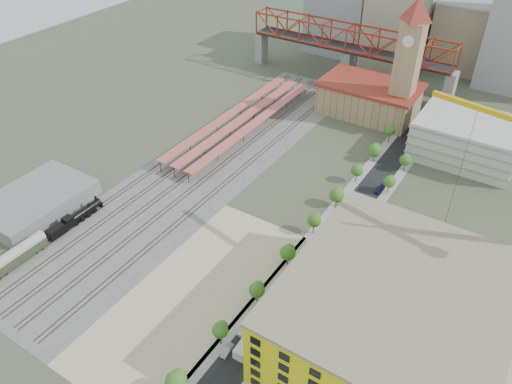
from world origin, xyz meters
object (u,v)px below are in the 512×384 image
Objects in this scene: construction_building at (393,317)px; car_0 at (244,329)px; locomotive at (77,217)px; coach at (17,255)px; site_trailer_b at (269,316)px; site_trailer_c at (297,280)px; site_trailer_d at (310,264)px; clock_tower at (409,53)px; site_trailer_a at (249,341)px.

construction_building reaches higher than car_0.
coach is (0.00, -19.95, 0.93)m from locomotive.
construction_building is at bearing 5.07° from locomotive.
car_0 is at bearing -117.68° from site_trailer_b.
site_trailer_b reaches higher than site_trailer_c.
site_trailer_d is (-26.00, 12.34, -8.15)m from construction_building.
site_trailer_c reaches higher than car_0.
clock_tower is at bearing 65.64° from coach.
clock_tower is at bearing 92.95° from site_trailer_b.
construction_building is 27.78m from site_trailer_c.
site_trailer_b is 20.64m from site_trailer_d.
site_trailer_d is (66.00, 20.50, -0.63)m from locomotive.
site_trailer_c is at bearing 168.36° from construction_building.
clock_tower is at bearing 108.78° from construction_building.
coach is 1.70× the size of site_trailer_a.
construction_building is at bearing 30.48° from site_trailer_a.
construction_building is at bearing 16.42° from site_trailer_b.
clock_tower is 142.98m from coach.
site_trailer_a is (8.00, -116.76, -27.34)m from clock_tower.
locomotive is 67.37m from site_trailer_c.
clock_tower reaches higher than site_trailer_a.
site_trailer_a is 2.23× the size of car_0.
site_trailer_c is at bearing 11.57° from locomotive.
site_trailer_a is 22.12m from site_trailer_c.
site_trailer_d is (0.00, 29.11, -0.10)m from site_trailer_a.
locomotive is 66.00m from site_trailer_b.
site_trailer_b is at bearing -0.12° from locomotive.
coach is 64.52m from car_0.
clock_tower reaches higher than car_0.
construction_building is (34.00, -99.99, -19.29)m from clock_tower.
site_trailer_c is (-26.00, 5.35, -8.20)m from construction_building.
car_0 is at bearing 138.61° from site_trailer_a.
construction_building is 3.00× the size of coach.
construction_building is 5.52× the size of site_trailer_d.
construction_building is 2.50× the size of locomotive.
locomotive is (-58.00, -108.15, -26.81)m from clock_tower.
clock_tower is 11.71× the size of car_0.
locomotive is 2.28× the size of site_trailer_c.
site_trailer_c is 0.97× the size of site_trailer_d.
clock_tower is 92.19m from site_trailer_d.
clock_tower is 5.40× the size of site_trailer_b.
construction_building is 96.42m from coach.
coach is at bearing -172.60° from site_trailer_a.
site_trailer_b is at bearing -162.30° from construction_building.
clock_tower reaches higher than coach.
construction_building is 11.39× the size of car_0.
site_trailer_d is 2.07× the size of car_0.
car_0 is at bearing -78.04° from site_trailer_d.
site_trailer_b is 6.77m from car_0.
car_0 is (5.00, -114.33, -27.94)m from clock_tower.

